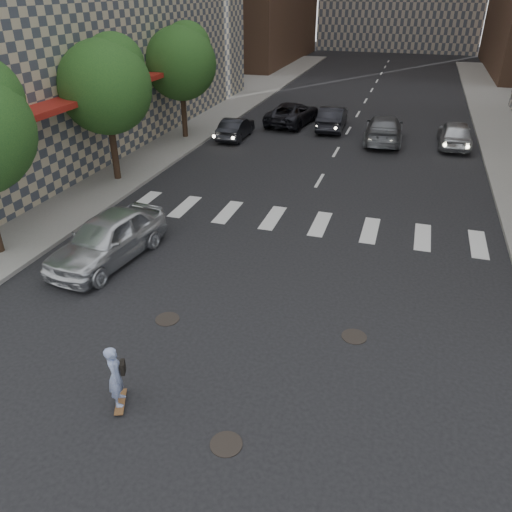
{
  "coord_description": "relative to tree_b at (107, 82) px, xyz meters",
  "views": [
    {
      "loc": [
        3.99,
        -9.32,
        8.59
      ],
      "look_at": [
        0.03,
        3.37,
        1.3
      ],
      "focal_mm": 35.0,
      "sensor_mm": 36.0,
      "label": 1
    }
  ],
  "objects": [
    {
      "name": "manhole_b",
      "position": [
        7.45,
        -9.94,
        -4.64
      ],
      "size": [
        0.7,
        0.7,
        0.02
      ],
      "primitive_type": "cylinder",
      "color": "black",
      "rests_on": "ground"
    },
    {
      "name": "traffic_car_e",
      "position": [
        8.33,
        12.86,
        -3.89
      ],
      "size": [
        1.82,
        4.67,
        1.51
      ],
      "primitive_type": "imported",
      "rotation": [
        0.0,
        0.0,
        3.19
      ],
      "color": "black",
      "rests_on": "ground"
    },
    {
      "name": "traffic_car_b",
      "position": [
        11.83,
        10.86,
        -3.86
      ],
      "size": [
        2.44,
        5.51,
        1.57
      ],
      "primitive_type": "imported",
      "rotation": [
        0.0,
        0.0,
        3.18
      ],
      "color": "slate",
      "rests_on": "ground"
    },
    {
      "name": "ground",
      "position": [
        9.45,
        -11.14,
        -4.65
      ],
      "size": [
        160.0,
        160.0,
        0.0
      ],
      "primitive_type": "plane",
      "color": "black",
      "rests_on": "ground"
    },
    {
      "name": "skateboarder",
      "position": [
        7.92,
        -13.28,
        -3.78
      ],
      "size": [
        0.57,
        0.84,
        1.65
      ],
      "rotation": [
        0.0,
        0.0,
        0.42
      ],
      "color": "brown",
      "rests_on": "ground"
    },
    {
      "name": "tree_b",
      "position": [
        0.0,
        0.0,
        0.0
      ],
      "size": [
        4.2,
        4.2,
        6.6
      ],
      "color": "#382619",
      "rests_on": "sidewalk_left"
    },
    {
      "name": "traffic_car_c",
      "position": [
        5.47,
        13.43,
        -3.91
      ],
      "size": [
        3.11,
        5.57,
        1.47
      ],
      "primitive_type": "imported",
      "rotation": [
        0.0,
        0.0,
        3.01
      ],
      "color": "black",
      "rests_on": "ground"
    },
    {
      "name": "traffic_car_a",
      "position": [
        2.95,
        8.86,
        -4.0
      ],
      "size": [
        1.47,
        3.94,
        1.29
      ],
      "primitive_type": "imported",
      "rotation": [
        0.0,
        0.0,
        3.17
      ],
      "color": "black",
      "rests_on": "ground"
    },
    {
      "name": "tree_c",
      "position": [
        0.0,
        8.0,
        0.0
      ],
      "size": [
        4.2,
        4.2,
        6.6
      ],
      "color": "#382619",
      "rests_on": "sidewalk_left"
    },
    {
      "name": "sidewalk_left",
      "position": [
        -5.05,
        8.86,
        -4.57
      ],
      "size": [
        13.0,
        80.0,
        0.15
      ],
      "primitive_type": "cube",
      "color": "gray",
      "rests_on": "ground"
    },
    {
      "name": "manhole_c",
      "position": [
        12.75,
        -9.14,
        -4.64
      ],
      "size": [
        0.7,
        0.7,
        0.02
      ],
      "primitive_type": "cylinder",
      "color": "black",
      "rests_on": "ground"
    },
    {
      "name": "manhole_a",
      "position": [
        10.65,
        -13.64,
        -4.64
      ],
      "size": [
        0.7,
        0.7,
        0.02
      ],
      "primitive_type": "cylinder",
      "color": "black",
      "rests_on": "ground"
    },
    {
      "name": "silver_sedan",
      "position": [
        3.95,
        -7.29,
        -3.8
      ],
      "size": [
        2.63,
        5.18,
        1.69
      ],
      "primitive_type": "imported",
      "rotation": [
        0.0,
        0.0,
        -0.13
      ],
      "color": "silver",
      "rests_on": "ground"
    },
    {
      "name": "traffic_car_d",
      "position": [
        15.95,
        11.08,
        -3.87
      ],
      "size": [
        1.9,
        4.56,
        1.54
      ],
      "primitive_type": "imported",
      "rotation": [
        0.0,
        0.0,
        3.16
      ],
      "color": "#B9BCC1",
      "rests_on": "ground"
    }
  ]
}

